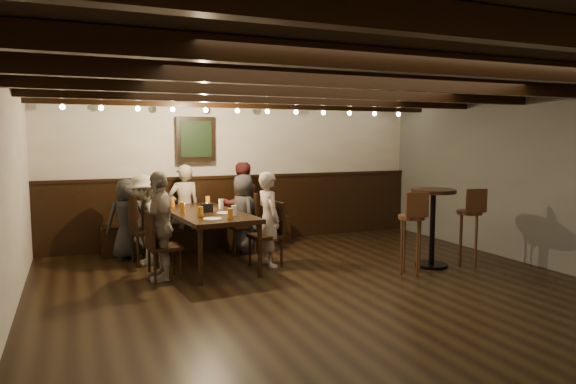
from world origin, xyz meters
name	(u,v)px	position (x,y,z in m)	size (l,w,h in m)	color
room	(249,186)	(-0.29, 2.21, 1.07)	(7.00, 7.00, 7.00)	black
dining_table	(206,216)	(-0.98, 2.05, 0.69)	(1.07, 2.07, 0.75)	black
chair_left_near	(147,243)	(-1.73, 2.44, 0.30)	(0.49, 0.49, 0.98)	black
chair_left_far	(163,259)	(-1.65, 1.54, 0.26)	(0.42, 0.42, 0.85)	black
chair_right_near	(242,235)	(-0.30, 2.56, 0.28)	(0.46, 0.46, 0.93)	black
chair_right_far	(267,247)	(-0.22, 1.67, 0.27)	(0.44, 0.44, 0.89)	black
person_bench_left	(127,219)	(-1.95, 2.87, 0.59)	(0.58, 0.38, 1.18)	#242526
person_bench_centre	(184,208)	(-1.06, 3.10, 0.68)	(0.49, 0.32, 1.36)	gray
person_bench_right	(241,205)	(-0.16, 3.03, 0.69)	(0.67, 0.52, 1.38)	#561D1E
person_left_near	(144,220)	(-1.76, 2.44, 0.63)	(0.82, 0.47, 1.26)	#9F9A87
person_left_far	(160,226)	(-1.69, 1.54, 0.68)	(0.80, 0.33, 1.37)	gray
person_right_near	(243,214)	(-0.27, 2.57, 0.61)	(0.60, 0.39, 1.22)	#2B2B2D
person_right_far	(269,219)	(-0.19, 1.67, 0.65)	(0.48, 0.31, 1.31)	#AA9990
pint_a	(172,202)	(-1.31, 2.73, 0.82)	(0.07, 0.07, 0.14)	#BF7219
pint_b	(208,201)	(-0.78, 2.72, 0.82)	(0.07, 0.07, 0.14)	#BF7219
pint_c	(182,207)	(-1.28, 2.13, 0.82)	(0.07, 0.07, 0.14)	#BF7219
pint_d	(221,204)	(-0.69, 2.28, 0.82)	(0.07, 0.07, 0.14)	silver
pint_e	(201,212)	(-1.16, 1.59, 0.82)	(0.07, 0.07, 0.14)	#BF7219
pint_f	(234,211)	(-0.73, 1.52, 0.82)	(0.07, 0.07, 0.14)	silver
pint_g	(230,214)	(-0.86, 1.26, 0.82)	(0.07, 0.07, 0.14)	#BF7219
plate_near	(212,219)	(-1.07, 1.34, 0.76)	(0.24, 0.24, 0.01)	white
plate_far	(226,213)	(-0.77, 1.77, 0.76)	(0.24, 0.24, 0.01)	white
condiment_caddy	(207,208)	(-0.97, 2.00, 0.81)	(0.15, 0.10, 0.12)	black
candle	(207,207)	(-0.88, 2.36, 0.78)	(0.05, 0.05, 0.05)	beige
high_top_table	(433,216)	(1.87, 0.75, 0.70)	(0.60, 0.60, 1.07)	black
bar_stool_left	(411,243)	(1.36, 0.55, 0.40)	(0.36, 0.37, 1.09)	#3B2012
bar_stool_right	(469,237)	(2.36, 0.60, 0.40)	(0.35, 0.37, 1.09)	#3B2012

